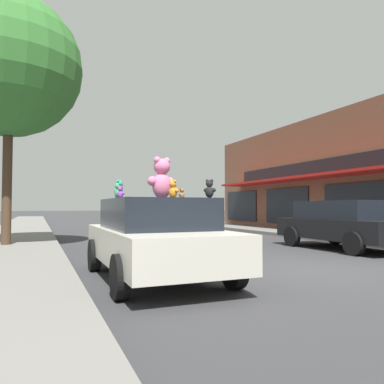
# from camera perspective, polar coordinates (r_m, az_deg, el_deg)

# --- Properties ---
(ground_plane) EXTENTS (260.00, 260.00, 0.00)m
(ground_plane) POSITION_cam_1_polar(r_m,az_deg,el_deg) (8.42, 18.03, -11.29)
(ground_plane) COLOR #333335
(plush_art_car) EXTENTS (2.06, 4.26, 1.49)m
(plush_art_car) POSITION_cam_1_polar(r_m,az_deg,el_deg) (7.04, -5.58, -6.73)
(plush_art_car) COLOR beige
(plush_art_car) RESTS_ON ground_plane
(teddy_bear_giant) EXTENTS (0.61, 0.42, 0.80)m
(teddy_bear_giant) POSITION_cam_1_polar(r_m,az_deg,el_deg) (7.19, -4.63, 2.03)
(teddy_bear_giant) COLOR pink
(teddy_bear_giant) RESTS_ON plush_art_car
(teddy_bear_teal) EXTENTS (0.24, 0.27, 0.38)m
(teddy_bear_teal) POSITION_cam_1_polar(r_m,az_deg,el_deg) (7.44, -11.07, 0.32)
(teddy_bear_teal) COLOR teal
(teddy_bear_teal) RESTS_ON plush_art_car
(teddy_bear_purple) EXTENTS (0.15, 0.16, 0.23)m
(teddy_bear_purple) POSITION_cam_1_polar(r_m,az_deg,el_deg) (7.01, -10.87, -0.08)
(teddy_bear_purple) COLOR purple
(teddy_bear_purple) RESTS_ON plush_art_car
(teddy_bear_green) EXTENTS (0.17, 0.23, 0.31)m
(teddy_bear_green) POSITION_cam_1_polar(r_m,az_deg,el_deg) (7.17, -11.19, 0.16)
(teddy_bear_green) COLOR green
(teddy_bear_green) RESTS_ON plush_art_car
(teddy_bear_brown) EXTENTS (0.16, 0.13, 0.22)m
(teddy_bear_brown) POSITION_cam_1_polar(r_m,az_deg,el_deg) (7.29, -1.57, -0.26)
(teddy_bear_brown) COLOR olive
(teddy_bear_brown) RESTS_ON plush_art_car
(teddy_bear_orange) EXTENTS (0.19, 0.26, 0.34)m
(teddy_bear_orange) POSITION_cam_1_polar(r_m,az_deg,el_deg) (6.83, -2.91, 0.37)
(teddy_bear_orange) COLOR orange
(teddy_bear_orange) RESTS_ON plush_art_car
(teddy_bear_black) EXTENTS (0.20, 0.23, 0.32)m
(teddy_bear_black) POSITION_cam_1_polar(r_m,az_deg,el_deg) (6.34, 2.68, 0.48)
(teddy_bear_black) COLOR black
(teddy_bear_black) RESTS_ON plush_art_car
(parked_car_far_center) EXTENTS (2.08, 4.33, 1.53)m
(parked_car_far_center) POSITION_cam_1_polar(r_m,az_deg,el_deg) (12.78, 22.00, -4.40)
(parked_car_far_center) COLOR black
(parked_car_far_center) RESTS_ON ground_plane
(street_tree) EXTENTS (4.54, 4.54, 7.97)m
(street_tree) POSITION_cam_1_polar(r_m,az_deg,el_deg) (13.92, -26.07, 16.85)
(street_tree) COLOR #473323
(street_tree) RESTS_ON sidewalk_near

